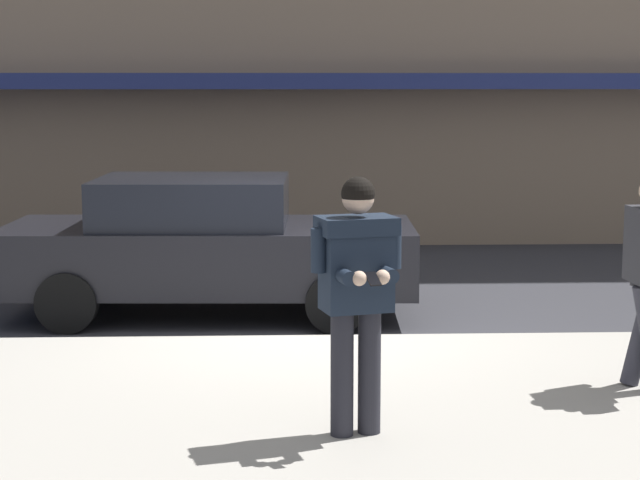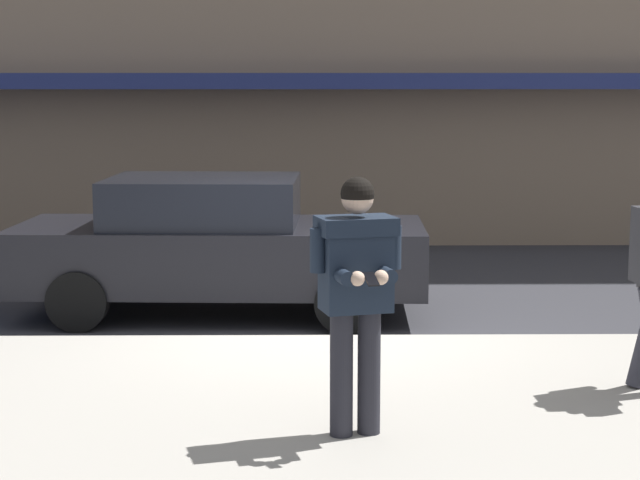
{
  "view_description": "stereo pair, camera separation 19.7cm",
  "coord_description": "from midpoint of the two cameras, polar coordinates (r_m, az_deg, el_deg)",
  "views": [
    {
      "loc": [
        -0.27,
        -10.35,
        2.56
      ],
      "look_at": [
        0.02,
        -3.03,
        1.49
      ],
      "focal_mm": 60.0,
      "sensor_mm": 36.0,
      "label": 1
    },
    {
      "loc": [
        -0.07,
        -10.35,
        2.56
      ],
      "look_at": [
        0.02,
        -3.03,
        1.49
      ],
      "focal_mm": 60.0,
      "sensor_mm": 36.0,
      "label": 2
    }
  ],
  "objects": [
    {
      "name": "sidewalk",
      "position": [
        7.99,
        6.4,
        -9.9
      ],
      "size": [
        32.0,
        5.3,
        0.14
      ],
      "primitive_type": "cube",
      "color": "#A8A399",
      "rests_on": "ground"
    },
    {
      "name": "curb_paint_line",
      "position": [
        10.77,
        4.08,
        -5.43
      ],
      "size": [
        28.0,
        0.12,
        0.01
      ],
      "primitive_type": "cube",
      "color": "silver",
      "rests_on": "ground"
    },
    {
      "name": "parked_sedan_mid",
      "position": [
        11.91,
        -6.58,
        -0.27
      ],
      "size": [
        4.57,
        2.07,
        1.54
      ],
      "color": "black",
      "rests_on": "ground"
    },
    {
      "name": "ground_plane",
      "position": [
        10.66,
        -1.26,
        -5.57
      ],
      "size": [
        80.0,
        80.0,
        0.0
      ],
      "primitive_type": "plane",
      "color": "#333338"
    },
    {
      "name": "man_texting_on_phone",
      "position": [
        7.3,
        1.2,
        -2.02
      ],
      "size": [
        0.63,
        0.64,
        1.81
      ],
      "color": "#23232B",
      "rests_on": "sidewalk"
    }
  ]
}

